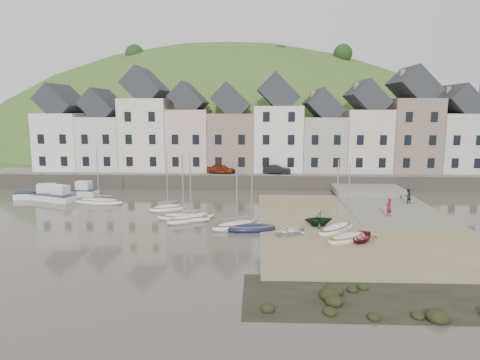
{
  "coord_description": "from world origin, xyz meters",
  "views": [
    {
      "loc": [
        1.75,
        -37.73,
        10.3
      ],
      "look_at": [
        0.0,
        6.0,
        3.0
      ],
      "focal_mm": 32.58,
      "sensor_mm": 36.0,
      "label": 1
    }
  ],
  "objects_px": {
    "rowboat_white": "(288,231)",
    "car_left": "(221,169)",
    "person_red": "(389,207)",
    "car_right": "(277,169)",
    "sailboat_0": "(99,201)",
    "rowboat_green": "(318,219)",
    "person_dark": "(408,196)",
    "rowboat_red": "(361,237)"
  },
  "relations": [
    {
      "from": "sailboat_0",
      "to": "rowboat_white",
      "type": "relative_size",
      "value": 2.2
    },
    {
      "from": "rowboat_green",
      "to": "rowboat_red",
      "type": "distance_m",
      "value": 4.96
    },
    {
      "from": "rowboat_white",
      "to": "car_right",
      "type": "xyz_separation_m",
      "value": [
        0.03,
        22.77,
        1.85
      ]
    },
    {
      "from": "rowboat_white",
      "to": "car_left",
      "type": "bearing_deg",
      "value": 160.48
    },
    {
      "from": "rowboat_white",
      "to": "car_left",
      "type": "height_order",
      "value": "car_left"
    },
    {
      "from": "rowboat_white",
      "to": "person_red",
      "type": "xyz_separation_m",
      "value": [
        9.9,
        6.21,
        0.64
      ]
    },
    {
      "from": "rowboat_red",
      "to": "sailboat_0",
      "type": "bearing_deg",
      "value": 178.94
    },
    {
      "from": "sailboat_0",
      "to": "rowboat_white",
      "type": "xyz_separation_m",
      "value": [
        19.67,
        -10.93,
        0.1
      ]
    },
    {
      "from": "person_dark",
      "to": "car_right",
      "type": "height_order",
      "value": "car_right"
    },
    {
      "from": "rowboat_red",
      "to": "person_red",
      "type": "bearing_deg",
      "value": 85.37
    },
    {
      "from": "car_left",
      "to": "car_right",
      "type": "relative_size",
      "value": 1.02
    },
    {
      "from": "rowboat_green",
      "to": "car_left",
      "type": "relative_size",
      "value": 0.66
    },
    {
      "from": "rowboat_green",
      "to": "car_right",
      "type": "xyz_separation_m",
      "value": [
        -2.76,
        20.09,
        1.5
      ]
    },
    {
      "from": "rowboat_red",
      "to": "car_left",
      "type": "bearing_deg",
      "value": 143.16
    },
    {
      "from": "person_red",
      "to": "person_dark",
      "type": "height_order",
      "value": "person_red"
    },
    {
      "from": "person_red",
      "to": "car_right",
      "type": "distance_m",
      "value": 19.32
    },
    {
      "from": "car_right",
      "to": "rowboat_red",
      "type": "bearing_deg",
      "value": -159.03
    },
    {
      "from": "rowboat_red",
      "to": "person_dark",
      "type": "relative_size",
      "value": 1.91
    },
    {
      "from": "person_red",
      "to": "car_right",
      "type": "xyz_separation_m",
      "value": [
        -9.87,
        16.56,
        1.21
      ]
    },
    {
      "from": "rowboat_white",
      "to": "person_dark",
      "type": "xyz_separation_m",
      "value": [
        13.63,
        12.04,
        0.56
      ]
    },
    {
      "from": "rowboat_red",
      "to": "car_left",
      "type": "distance_m",
      "value": 27.5
    },
    {
      "from": "sailboat_0",
      "to": "rowboat_green",
      "type": "relative_size",
      "value": 2.55
    },
    {
      "from": "sailboat_0",
      "to": "person_red",
      "type": "relative_size",
      "value": 3.6
    },
    {
      "from": "rowboat_red",
      "to": "person_dark",
      "type": "bearing_deg",
      "value": 84.12
    },
    {
      "from": "rowboat_green",
      "to": "person_red",
      "type": "xyz_separation_m",
      "value": [
        7.11,
        3.53,
        0.29
      ]
    },
    {
      "from": "rowboat_red",
      "to": "car_left",
      "type": "relative_size",
      "value": 0.81
    },
    {
      "from": "person_red",
      "to": "car_right",
      "type": "bearing_deg",
      "value": -93.93
    },
    {
      "from": "rowboat_red",
      "to": "car_right",
      "type": "xyz_separation_m",
      "value": [
        -5.49,
        24.22,
        1.83
      ]
    },
    {
      "from": "sailboat_0",
      "to": "rowboat_red",
      "type": "height_order",
      "value": "sailboat_0"
    },
    {
      "from": "car_left",
      "to": "car_right",
      "type": "height_order",
      "value": "car_left"
    },
    {
      "from": "rowboat_red",
      "to": "person_red",
      "type": "relative_size",
      "value": 1.74
    },
    {
      "from": "rowboat_green",
      "to": "person_dark",
      "type": "relative_size",
      "value": 1.54
    },
    {
      "from": "rowboat_green",
      "to": "person_red",
      "type": "height_order",
      "value": "person_red"
    },
    {
      "from": "sailboat_0",
      "to": "car_left",
      "type": "xyz_separation_m",
      "value": [
        12.29,
        11.83,
        1.99
      ]
    },
    {
      "from": "rowboat_red",
      "to": "person_dark",
      "type": "height_order",
      "value": "person_dark"
    },
    {
      "from": "sailboat_0",
      "to": "person_dark",
      "type": "relative_size",
      "value": 3.94
    },
    {
      "from": "rowboat_red",
      "to": "car_right",
      "type": "bearing_deg",
      "value": 127.9
    },
    {
      "from": "rowboat_green",
      "to": "car_right",
      "type": "relative_size",
      "value": 0.67
    },
    {
      "from": "rowboat_white",
      "to": "car_right",
      "type": "distance_m",
      "value": 22.84
    },
    {
      "from": "rowboat_red",
      "to": "person_red",
      "type": "xyz_separation_m",
      "value": [
        4.38,
        7.66,
        0.62
      ]
    },
    {
      "from": "car_left",
      "to": "person_dark",
      "type": "bearing_deg",
      "value": -98.56
    },
    {
      "from": "sailboat_0",
      "to": "car_right",
      "type": "distance_m",
      "value": 23.06
    }
  ]
}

